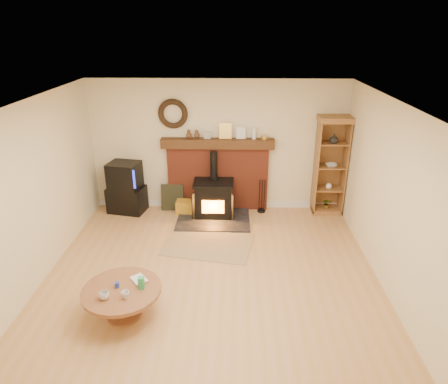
{
  "coord_description": "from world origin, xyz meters",
  "views": [
    {
      "loc": [
        0.33,
        -4.83,
        3.55
      ],
      "look_at": [
        0.17,
        1.0,
        1.06
      ],
      "focal_mm": 32.0,
      "sensor_mm": 36.0,
      "label": 1
    }
  ],
  "objects_px": {
    "tv_unit": "(126,188)",
    "curio_cabinet": "(330,166)",
    "wood_stove": "(214,200)",
    "coffee_table": "(122,294)"
  },
  "relations": [
    {
      "from": "wood_stove",
      "to": "curio_cabinet",
      "type": "xyz_separation_m",
      "value": [
        2.26,
        0.28,
        0.63
      ]
    },
    {
      "from": "tv_unit",
      "to": "coffee_table",
      "type": "relative_size",
      "value": 1.02
    },
    {
      "from": "tv_unit",
      "to": "curio_cabinet",
      "type": "distance_m",
      "value": 4.05
    },
    {
      "from": "wood_stove",
      "to": "tv_unit",
      "type": "height_order",
      "value": "wood_stove"
    },
    {
      "from": "wood_stove",
      "to": "curio_cabinet",
      "type": "relative_size",
      "value": 0.72
    },
    {
      "from": "tv_unit",
      "to": "coffee_table",
      "type": "bearing_deg",
      "value": -76.75
    },
    {
      "from": "wood_stove",
      "to": "tv_unit",
      "type": "bearing_deg",
      "value": 173.68
    },
    {
      "from": "curio_cabinet",
      "to": "wood_stove",
      "type": "bearing_deg",
      "value": -172.89
    },
    {
      "from": "tv_unit",
      "to": "coffee_table",
      "type": "height_order",
      "value": "tv_unit"
    },
    {
      "from": "tv_unit",
      "to": "curio_cabinet",
      "type": "relative_size",
      "value": 0.53
    }
  ]
}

